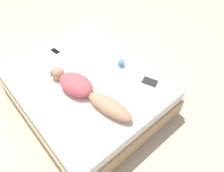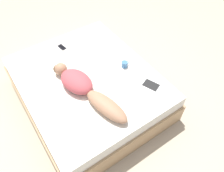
# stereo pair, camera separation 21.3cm
# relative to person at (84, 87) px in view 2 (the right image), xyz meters

# --- Properties ---
(ground_plane) EXTENTS (12.00, 12.00, 0.00)m
(ground_plane) POSITION_rel_person_xyz_m (0.17, 0.23, -0.63)
(ground_plane) COLOR #B7A88E
(bed) EXTENTS (1.86, 2.23, 0.54)m
(bed) POSITION_rel_person_xyz_m (0.17, 0.23, -0.37)
(bed) COLOR tan
(bed) RESTS_ON ground_plane
(person) EXTENTS (0.52, 1.37, 0.20)m
(person) POSITION_rel_person_xyz_m (0.00, 0.00, 0.00)
(person) COLOR #A37556
(person) RESTS_ON bed
(open_magazine) EXTENTS (0.53, 0.45, 0.01)m
(open_magazine) POSITION_rel_person_xyz_m (0.72, -0.46, -0.09)
(open_magazine) COLOR white
(open_magazine) RESTS_ON bed
(coffee_mug) EXTENTS (0.13, 0.09, 0.09)m
(coffee_mug) POSITION_rel_person_xyz_m (0.74, 0.09, -0.04)
(coffee_mug) COLOR teal
(coffee_mug) RESTS_ON bed
(cell_phone) EXTENTS (0.10, 0.17, 0.01)m
(cell_phone) POSITION_rel_person_xyz_m (0.16, 1.02, -0.09)
(cell_phone) COLOR black
(cell_phone) RESTS_ON bed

